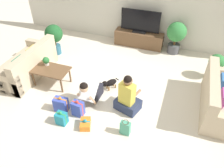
{
  "coord_description": "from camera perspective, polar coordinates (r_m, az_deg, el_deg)",
  "views": [
    {
      "loc": [
        1.3,
        -3.87,
        3.58
      ],
      "look_at": [
        0.03,
        -0.31,
        0.45
      ],
      "focal_mm": 35.0,
      "sensor_mm": 36.0,
      "label": 1
    }
  ],
  "objects": [
    {
      "name": "gift_box_c",
      "position": [
        4.71,
        -13.06,
        -8.7
      ],
      "size": [
        0.23,
        0.19,
        0.33
      ],
      "rotation": [
        0.0,
        0.0,
        -0.04
      ],
      "color": "teal",
      "rests_on": "ground_plane"
    },
    {
      "name": "person_sitting",
      "position": [
        4.74,
        4.1,
        -3.55
      ],
      "size": [
        0.62,
        0.58,
        0.95
      ],
      "rotation": [
        0.0,
        0.0,
        2.84
      ],
      "color": "#283351",
      "rests_on": "ground_plane"
    },
    {
      "name": "gift_box_a",
      "position": [
        4.61,
        -6.97,
        -10.29
      ],
      "size": [
        0.3,
        0.35,
        0.2
      ],
      "rotation": [
        0.0,
        0.0,
        0.35
      ],
      "color": "orange",
      "rests_on": "ground_plane"
    },
    {
      "name": "potted_plant_back_right",
      "position": [
        6.87,
        16.41,
        12.28
      ],
      "size": [
        0.57,
        0.57,
        0.98
      ],
      "color": "#4C4C51",
      "rests_on": "ground_plane"
    },
    {
      "name": "ground_plane",
      "position": [
        5.43,
        0.77,
        -1.62
      ],
      "size": [
        16.0,
        16.0,
        0.0
      ],
      "primitive_type": "plane",
      "color": "beige"
    },
    {
      "name": "wall_back",
      "position": [
        7.01,
        8.36,
        20.24
      ],
      "size": [
        8.4,
        0.06,
        2.6
      ],
      "color": "beige",
      "rests_on": "ground_plane"
    },
    {
      "name": "tv_console",
      "position": [
        7.2,
        7.01,
        11.6
      ],
      "size": [
        1.53,
        0.4,
        0.47
      ],
      "color": "brown",
      "rests_on": "ground_plane"
    },
    {
      "name": "tabletop_plant",
      "position": [
        5.69,
        -16.84,
        5.82
      ],
      "size": [
        0.17,
        0.17,
        0.22
      ],
      "color": "beige",
      "rests_on": "coffee_table"
    },
    {
      "name": "person_kneeling",
      "position": [
        4.93,
        -5.64,
        -1.79
      ],
      "size": [
        0.35,
        0.79,
        0.77
      ],
      "rotation": [
        0.0,
        0.0,
        -0.02
      ],
      "color": "#23232D",
      "rests_on": "ground_plane"
    },
    {
      "name": "potted_plant_corner_left",
      "position": [
        6.77,
        -14.89,
        12.11
      ],
      "size": [
        0.52,
        0.52,
        0.92
      ],
      "color": "#336B84",
      "rests_on": "ground_plane"
    },
    {
      "name": "coffee_table",
      "position": [
        5.6,
        -15.72,
        3.28
      ],
      "size": [
        0.91,
        0.55,
        0.45
      ],
      "color": "brown",
      "rests_on": "ground_plane"
    },
    {
      "name": "sofa_right",
      "position": [
        5.31,
        26.76,
        -3.81
      ],
      "size": [
        0.88,
        1.74,
        0.83
      ],
      "rotation": [
        0.0,
        0.0,
        1.57
      ],
      "color": "#C6B293",
      "rests_on": "ground_plane"
    },
    {
      "name": "tv",
      "position": [
        6.96,
        7.38,
        15.63
      ],
      "size": [
        1.2,
        0.2,
        0.71
      ],
      "color": "black",
      "rests_on": "tv_console"
    },
    {
      "name": "potted_plant_corner_right",
      "position": [
        6.19,
        25.56,
        4.84
      ],
      "size": [
        0.4,
        0.4,
        0.69
      ],
      "color": "#A36042",
      "rests_on": "ground_plane"
    },
    {
      "name": "gift_bag_a",
      "position": [
        4.41,
        3.48,
        -11.37
      ],
      "size": [
        0.21,
        0.14,
        0.34
      ],
      "rotation": [
        0.0,
        0.0,
        -0.08
      ],
      "color": "#4CA384",
      "rests_on": "ground_plane"
    },
    {
      "name": "sofa_left",
      "position": [
        6.19,
        -21.36,
        4.49
      ],
      "size": [
        0.88,
        1.74,
        0.83
      ],
      "rotation": [
        0.0,
        0.0,
        -1.57
      ],
      "color": "#C6B293",
      "rests_on": "ground_plane"
    },
    {
      "name": "dog",
      "position": [
        5.35,
        -0.65,
        0.25
      ],
      "size": [
        0.33,
        0.4,
        0.29
      ],
      "rotation": [
        0.0,
        0.0,
        5.62
      ],
      "color": "black",
      "rests_on": "ground_plane"
    },
    {
      "name": "gift_box_b",
      "position": [
        4.79,
        -8.9,
        -6.31
      ],
      "size": [
        0.26,
        0.21,
        0.4
      ],
      "rotation": [
        0.0,
        0.0,
        -0.11
      ],
      "color": "#3D51BC",
      "rests_on": "ground_plane"
    },
    {
      "name": "gift_box_d",
      "position": [
        4.96,
        -13.17,
        -5.19
      ],
      "size": [
        0.31,
        0.21,
        0.39
      ],
      "rotation": [
        0.0,
        0.0,
        0.05
      ],
      "color": "#3D51BC",
      "rests_on": "ground_plane"
    }
  ]
}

